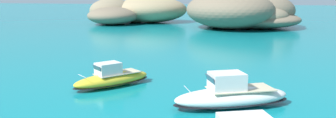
# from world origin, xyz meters

# --- Properties ---
(islet_large) EXTENTS (28.14, 28.46, 7.91)m
(islet_large) POSITION_xyz_m (4.89, 61.48, 3.23)
(islet_large) COLOR #84755B
(islet_large) RESTS_ON ground
(islet_small) EXTENTS (25.76, 24.81, 6.16)m
(islet_small) POSITION_xyz_m (-19.80, 67.19, 2.66)
(islet_small) COLOR #84755B
(islet_small) RESTS_ON ground
(motorboat_yellow) EXTENTS (5.61, 6.03, 1.88)m
(motorboat_yellow) POSITION_xyz_m (-5.00, 12.87, 0.63)
(motorboat_yellow) COLOR yellow
(motorboat_yellow) RESTS_ON ground
(motorboat_white) EXTENTS (7.83, 5.12, 2.23)m
(motorboat_white) POSITION_xyz_m (4.07, 9.75, 0.75)
(motorboat_white) COLOR white
(motorboat_white) RESTS_ON ground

